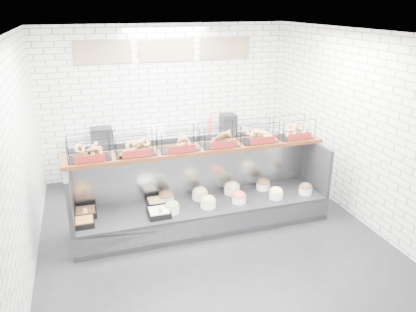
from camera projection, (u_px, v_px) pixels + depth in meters
name	position (u px, v px, depth m)	size (l,w,h in m)	color
ground	(209.00, 234.00, 6.28)	(5.50, 5.50, 0.00)	black
room_shell	(197.00, 95.00, 6.09)	(5.02, 5.51, 3.01)	white
display_case	(203.00, 205.00, 6.47)	(4.00, 0.90, 1.20)	black
bagel_shelf	(199.00, 140.00, 6.25)	(4.10, 0.50, 0.40)	#3C1B0C
prep_counter	(173.00, 154.00, 8.28)	(4.00, 0.60, 1.20)	#93969B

